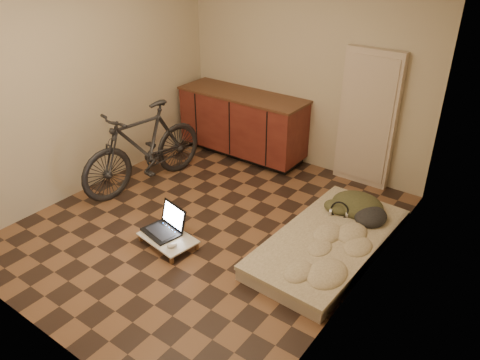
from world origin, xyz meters
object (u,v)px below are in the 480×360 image
Objects in this scene: bicycle at (143,143)px; laptop at (165,227)px; futon at (329,243)px; lap_desk at (168,238)px.

bicycle is 3.98× the size of laptop.
futon is 3.07× the size of lap_desk.
bicycle is 1.46m from lap_desk.
lap_desk is 0.14m from laptop.
futon is at bearing 10.78° from bicycle.
futon is 4.38× the size of laptop.
lap_desk is at bearing -22.88° from laptop.
futon is 1.65m from lap_desk.
laptop is (-0.10, 0.07, 0.07)m from lap_desk.
lap_desk is at bearing -27.07° from bicycle.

